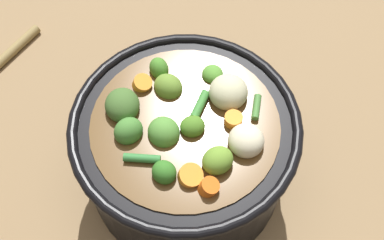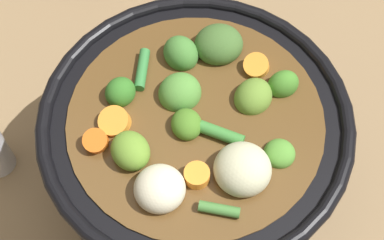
% 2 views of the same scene
% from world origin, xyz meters
% --- Properties ---
extents(ground_plane, '(1.10, 1.10, 0.00)m').
position_xyz_m(ground_plane, '(0.00, 0.00, 0.00)').
color(ground_plane, '#8C704C').
extents(cooking_pot, '(0.27, 0.27, 0.16)m').
position_xyz_m(cooking_pot, '(-0.00, 0.00, 0.08)').
color(cooking_pot, black).
rests_on(cooking_pot, ground_plane).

